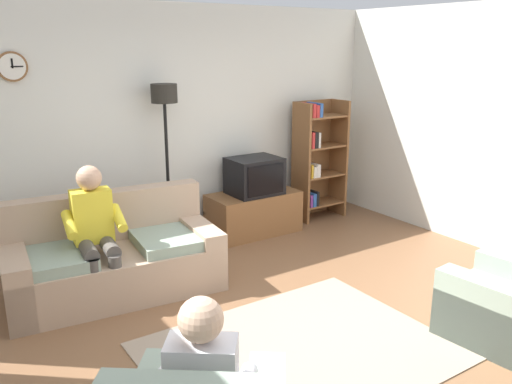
# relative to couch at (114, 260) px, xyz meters

# --- Properties ---
(ground_plane) EXTENTS (12.00, 12.00, 0.00)m
(ground_plane) POSITION_rel_couch_xyz_m (1.06, -1.61, -0.31)
(ground_plane) COLOR brown
(back_wall_assembly) EXTENTS (6.20, 0.17, 2.70)m
(back_wall_assembly) POSITION_rel_couch_xyz_m (1.06, 1.05, 1.04)
(back_wall_assembly) COLOR silver
(back_wall_assembly) RESTS_ON ground_plane
(couch) EXTENTS (1.98, 1.07, 0.90)m
(couch) POSITION_rel_couch_xyz_m (0.00, 0.00, 0.00)
(couch) COLOR tan
(couch) RESTS_ON ground_plane
(tv_stand) EXTENTS (1.10, 0.56, 0.51)m
(tv_stand) POSITION_rel_couch_xyz_m (1.98, 0.64, -0.06)
(tv_stand) COLOR brown
(tv_stand) RESTS_ON ground_plane
(tv) EXTENTS (0.60, 0.49, 0.44)m
(tv) POSITION_rel_couch_xyz_m (1.98, 0.62, 0.41)
(tv) COLOR black
(tv) RESTS_ON tv_stand
(bookshelf) EXTENTS (0.68, 0.36, 1.55)m
(bookshelf) POSITION_rel_couch_xyz_m (3.02, 0.72, 0.49)
(bookshelf) COLOR brown
(bookshelf) RESTS_ON ground_plane
(floor_lamp) EXTENTS (0.28, 0.28, 1.85)m
(floor_lamp) POSITION_rel_couch_xyz_m (0.91, 0.74, 1.14)
(floor_lamp) COLOR black
(floor_lamp) RESTS_ON ground_plane
(area_rug) EXTENTS (2.20, 1.70, 0.01)m
(area_rug) POSITION_rel_couch_xyz_m (0.81, -1.77, -0.31)
(area_rug) COLOR gray
(area_rug) RESTS_ON ground_plane
(person_on_couch) EXTENTS (0.54, 0.56, 1.24)m
(person_on_couch) POSITION_rel_couch_xyz_m (-0.18, -0.11, 0.39)
(person_on_couch) COLOR yellow
(person_on_couch) RESTS_ON ground_plane
(person_in_left_armchair) EXTENTS (0.62, 0.64, 1.12)m
(person_in_left_armchair) POSITION_rel_couch_xyz_m (-0.37, -2.49, 0.29)
(person_in_left_armchair) COLOR silver
(person_in_left_armchair) RESTS_ON ground_plane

